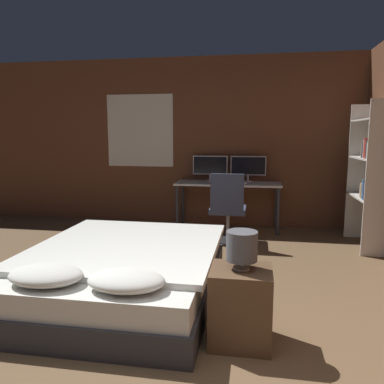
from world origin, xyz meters
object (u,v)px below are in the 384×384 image
(nightstand, at_px, (241,306))
(bedside_lamp, at_px, (242,246))
(bed, at_px, (124,271))
(keyboard, at_px, (227,183))
(desk, at_px, (228,188))
(office_chair, at_px, (228,214))
(computer_mouse, at_px, (245,183))
(bookshelf, at_px, (371,169))
(monitor_left, at_px, (210,166))
(monitor_right, at_px, (248,167))

(nightstand, height_order, bedside_lamp, bedside_lamp)
(bed, bearing_deg, keyboard, 72.76)
(bedside_lamp, height_order, keyboard, bedside_lamp)
(desk, relative_size, office_chair, 1.66)
(bed, height_order, computer_mouse, computer_mouse)
(bedside_lamp, bearing_deg, bed, 150.60)
(bedside_lamp, xyz_separation_m, bookshelf, (1.53, 2.54, 0.33))
(bed, xyz_separation_m, nightstand, (1.09, -0.61, 0.04))
(monitor_left, distance_m, monitor_right, 0.60)
(monitor_right, xyz_separation_m, computer_mouse, (-0.04, -0.35, -0.22))
(monitor_right, height_order, computer_mouse, monitor_right)
(monitor_left, bearing_deg, nightstand, -79.46)
(bedside_lamp, bearing_deg, keyboard, 96.22)
(monitor_right, xyz_separation_m, office_chair, (-0.25, -0.91, -0.58))
(bed, height_order, monitor_right, monitor_right)
(office_chair, bearing_deg, bedside_lamp, -83.62)
(computer_mouse, height_order, office_chair, office_chair)
(bookshelf, bearing_deg, bed, -143.70)
(bedside_lamp, distance_m, bookshelf, 2.98)
(bookshelf, bearing_deg, bedside_lamp, -121.10)
(bed, distance_m, keyboard, 2.60)
(nightstand, relative_size, computer_mouse, 7.78)
(keyboard, relative_size, bookshelf, 0.18)
(nightstand, bearing_deg, bedside_lamp, -116.57)
(monitor_right, relative_size, bookshelf, 0.29)
(nightstand, bearing_deg, computer_mouse, 91.28)
(nightstand, xyz_separation_m, office_chair, (-0.28, 2.49, 0.13))
(bedside_lamp, height_order, desk, bedside_lamp)
(computer_mouse, bearing_deg, nightstand, -88.72)
(nightstand, bearing_deg, monitor_left, 100.54)
(bedside_lamp, relative_size, monitor_right, 0.49)
(nightstand, distance_m, bookshelf, 3.06)
(nightstand, height_order, computer_mouse, computer_mouse)
(office_chair, bearing_deg, bed, -113.27)
(computer_mouse, bearing_deg, bookshelf, -17.79)
(computer_mouse, xyz_separation_m, bookshelf, (1.60, -0.51, 0.28))
(nightstand, height_order, monitor_right, monitor_right)
(bed, distance_m, monitor_left, 2.92)
(keyboard, relative_size, computer_mouse, 4.97)
(monitor_left, distance_m, office_chair, 1.13)
(bed, distance_m, nightstand, 1.25)
(monitor_right, bearing_deg, keyboard, -130.32)
(desk, xyz_separation_m, keyboard, (0.00, -0.18, 0.10))
(desk, bearing_deg, nightstand, -84.12)
(keyboard, bearing_deg, monitor_right, 49.68)
(monitor_right, distance_m, keyboard, 0.52)
(monitor_left, xyz_separation_m, bookshelf, (2.16, -0.87, 0.06))
(bookshelf, bearing_deg, nightstand, -121.10)
(bedside_lamp, bearing_deg, computer_mouse, 91.28)
(nightstand, relative_size, office_chair, 0.56)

